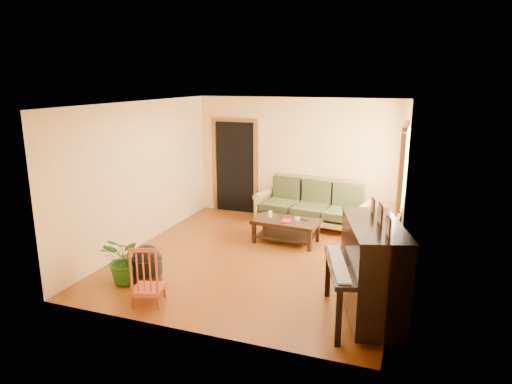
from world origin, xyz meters
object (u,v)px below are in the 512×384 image
at_px(coffee_table, 286,231).
at_px(piano, 372,273).
at_px(potted_plant, 126,260).
at_px(footstool, 147,268).
at_px(ceramic_crock, 390,225).
at_px(red_chair, 148,274).
at_px(sofa, 311,203).
at_px(armchair, 370,245).

xyz_separation_m(coffee_table, piano, (1.79, -2.33, 0.42)).
bearing_deg(potted_plant, footstool, 29.98).
bearing_deg(ceramic_crock, coffee_table, -144.31).
bearing_deg(potted_plant, red_chair, -33.36).
distance_m(piano, ceramic_crock, 3.65).
bearing_deg(ceramic_crock, footstool, -132.30).
bearing_deg(piano, footstool, 163.15).
distance_m(sofa, armchair, 2.43).
xyz_separation_m(coffee_table, footstool, (-1.50, -2.33, -0.00)).
relative_size(coffee_table, footstool, 2.66).
distance_m(coffee_table, red_chair, 3.12).
xyz_separation_m(red_chair, potted_plant, (-0.66, 0.44, -0.06)).
bearing_deg(footstool, red_chair, -55.40).
xyz_separation_m(coffee_table, ceramic_crock, (1.79, 1.28, -0.09)).
bearing_deg(potted_plant, piano, 2.27).
xyz_separation_m(red_chair, ceramic_crock, (2.88, 4.19, -0.29)).
distance_m(coffee_table, armchair, 1.85).
bearing_deg(sofa, potted_plant, -110.96).
bearing_deg(footstool, ceramic_crock, 47.70).
bearing_deg(piano, armchair, 80.24).
bearing_deg(sofa, armchair, -47.05).
xyz_separation_m(footstool, ceramic_crock, (3.28, 3.61, -0.08)).
bearing_deg(piano, coffee_table, 110.73).
height_order(piano, ceramic_crock, piano).
bearing_deg(sofa, red_chair, -100.18).
xyz_separation_m(armchair, piano, (0.18, -1.45, 0.18)).
distance_m(footstool, potted_plant, 0.33).
relative_size(sofa, red_chair, 2.67).
bearing_deg(sofa, footstool, -108.65).
height_order(red_chair, potted_plant, red_chair).
bearing_deg(potted_plant, coffee_table, 54.65).
xyz_separation_m(coffee_table, red_chair, (-1.09, -2.91, 0.21)).
height_order(sofa, footstool, sofa).
xyz_separation_m(piano, red_chair, (-2.88, -0.58, -0.22)).
bearing_deg(coffee_table, potted_plant, -125.35).
xyz_separation_m(coffee_table, potted_plant, (-1.76, -2.47, 0.15)).
xyz_separation_m(sofa, footstool, (-1.71, -3.43, -0.27)).
relative_size(coffee_table, piano, 0.83).
bearing_deg(coffee_table, sofa, 79.07).
height_order(ceramic_crock, potted_plant, potted_plant).
bearing_deg(footstool, potted_plant, -150.02).
distance_m(ceramic_crock, potted_plant, 5.17).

